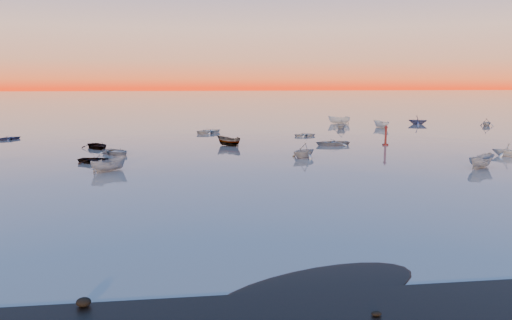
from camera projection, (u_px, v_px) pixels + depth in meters
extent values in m
plane|color=slate|center=(203.00, 117.00, 121.79)|extent=(600.00, 600.00, 0.00)
imported|color=slate|center=(116.00, 154.00, 60.30)|extent=(4.52, 4.25, 1.10)
imported|color=slate|center=(109.00, 171.00, 49.25)|extent=(3.72, 4.10, 1.35)
imported|color=silver|center=(506.00, 156.00, 58.93)|extent=(3.49, 3.31, 1.16)
cylinder|color=#4F1210|center=(385.00, 145.00, 68.86)|extent=(0.83, 0.83, 0.28)
cylinder|color=#4F1210|center=(386.00, 137.00, 68.68)|extent=(0.30, 0.30, 2.40)
cone|color=#4F1210|center=(386.00, 126.00, 68.45)|extent=(0.55, 0.55, 0.46)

